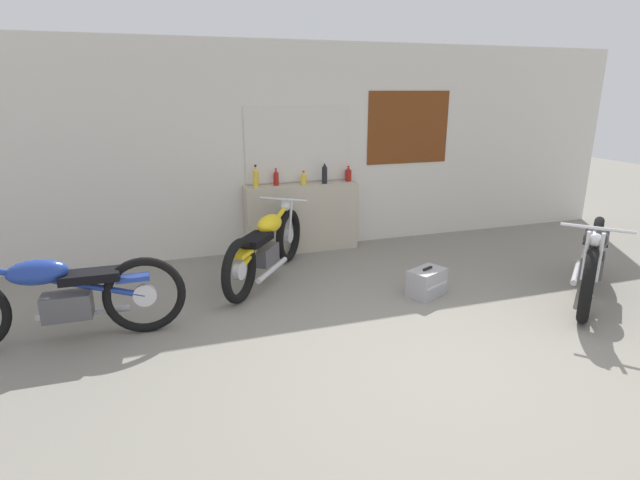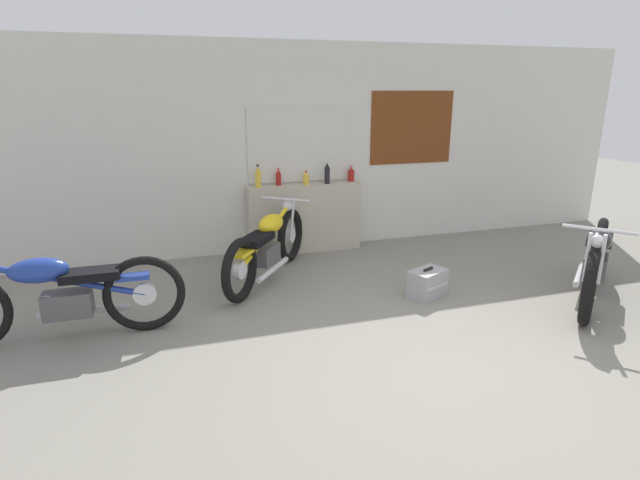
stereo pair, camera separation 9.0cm
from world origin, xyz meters
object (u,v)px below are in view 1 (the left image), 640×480
bottle_center (304,179)px  motorcycle_black (592,259)px  motorcycle_blue (57,297)px  bottle_right_center (325,174)px  motorcycle_yellow (267,246)px  bottle_leftmost (256,178)px  bottle_rightmost (348,174)px  hard_case_silver (427,282)px  bottle_left_center (276,178)px

bottle_center → motorcycle_black: 3.60m
bottle_center → motorcycle_blue: bearing=-146.3°
bottle_center → motorcycle_black: (2.48, -2.55, -0.59)m
motorcycle_blue → bottle_center: bearing=33.7°
bottle_right_center → motorcycle_blue: bearing=-149.0°
bottle_right_center → motorcycle_yellow: (-1.03, -0.91, -0.66)m
bottle_leftmost → bottle_center: bearing=2.1°
bottle_rightmost → motorcycle_yellow: bottle_rightmost is taller
motorcycle_black → motorcycle_yellow: 3.60m
bottle_right_center → hard_case_silver: bearing=-75.1°
bottle_leftmost → bottle_right_center: 0.96m
bottle_left_center → hard_case_silver: (1.18, -2.03, -0.89)m
bottle_leftmost → motorcycle_yellow: bottle_leftmost is taller
bottle_rightmost → motorcycle_blue: bearing=-150.9°
bottle_rightmost → motorcycle_black: (1.80, -2.61, -0.60)m
bottle_leftmost → hard_case_silver: bearing=-52.7°
bottle_right_center → bottle_rightmost: (0.38, 0.08, -0.04)m
bottle_center → bottle_right_center: bottle_right_center is taller
motorcycle_yellow → motorcycle_blue: size_ratio=0.80×
bottle_left_center → motorcycle_black: bearing=-42.6°
bottle_right_center → motorcycle_blue: size_ratio=0.14×
bottle_leftmost → bottle_rightmost: bottle_leftmost is taller
bottle_center → bottle_rightmost: bottle_rightmost is taller
bottle_left_center → motorcycle_yellow: 1.22m
bottle_right_center → hard_case_silver: (0.52, -1.95, -0.93)m
motorcycle_yellow → bottle_center: bearing=51.3°
motorcycle_black → bottle_leftmost: bearing=141.2°
bottle_rightmost → bottle_leftmost: bearing=-176.2°
bottle_center → motorcycle_yellow: bearing=-128.7°
bottle_right_center → motorcycle_black: bottle_right_center is taller
bottle_rightmost → motorcycle_black: bearing=-55.4°
motorcycle_yellow → bottle_right_center: bearing=41.3°
motorcycle_black → hard_case_silver: 1.79m
bottle_center → motorcycle_blue: size_ratio=0.09×
bottle_leftmost → bottle_rightmost: (1.34, 0.09, -0.04)m
bottle_leftmost → hard_case_silver: (1.47, -1.94, -0.93)m
bottle_center → bottle_rightmost: bearing=5.6°
bottle_center → bottle_right_center: size_ratio=0.61×
bottle_leftmost → motorcycle_black: bottle_leftmost is taller
motorcycle_yellow → bottle_leftmost: bearing=85.1°
bottle_center → bottle_right_center: 0.30m
bottle_left_center → bottle_right_center: 0.67m
bottle_rightmost → bottle_center: bearing=-174.4°
bottle_rightmost → bottle_right_center: bearing=-168.6°
bottle_center → motorcycle_black: bearing=-45.8°
motorcycle_black → hard_case_silver: bearing=160.6°
bottle_leftmost → bottle_center: size_ratio=1.61×
bottle_left_center → motorcycle_black: bottle_left_center is taller
motorcycle_blue → hard_case_silver: bearing=-1.3°
bottle_rightmost → motorcycle_black: 3.23m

